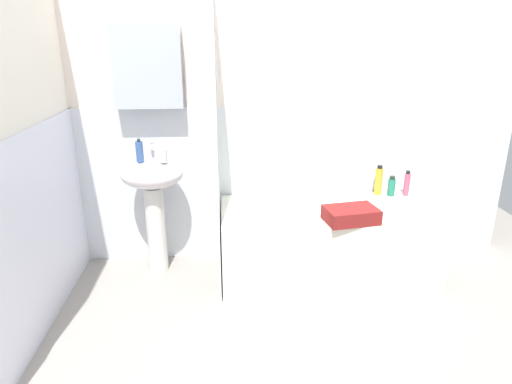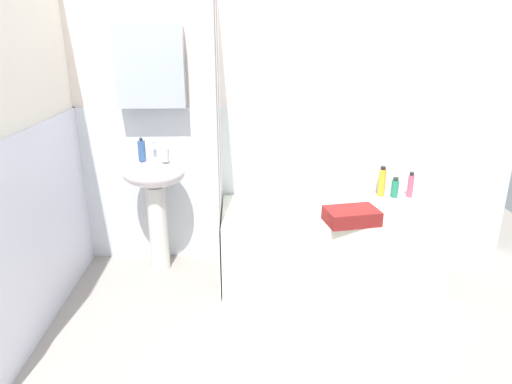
{
  "view_description": "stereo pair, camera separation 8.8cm",
  "coord_description": "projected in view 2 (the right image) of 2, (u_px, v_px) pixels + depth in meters",
  "views": [
    {
      "loc": [
        -0.44,
        -2.07,
        1.7
      ],
      "look_at": [
        -0.24,
        0.68,
        0.73
      ],
      "focal_mm": 31.51,
      "sensor_mm": 36.0,
      "label": 1
    },
    {
      "loc": [
        -0.35,
        -2.08,
        1.7
      ],
      "look_at": [
        -0.24,
        0.68,
        0.73
      ],
      "focal_mm": 31.51,
      "sensor_mm": 36.0,
      "label": 2
    }
  ],
  "objects": [
    {
      "name": "ground_plane",
      "position": [
        303.0,
        356.0,
        2.54
      ],
      "size": [
        4.8,
        5.6,
        0.04
      ],
      "primitive_type": "cube",
      "color": "gray"
    },
    {
      "name": "wall_back_tiled",
      "position": [
        277.0,
        114.0,
        3.35
      ],
      "size": [
        3.6,
        0.18,
        2.4
      ],
      "color": "silver",
      "rests_on": "ground_plane"
    },
    {
      "name": "wall_left_tiled",
      "position": [
        14.0,
        148.0,
        2.43
      ],
      "size": [
        0.07,
        1.81,
        2.4
      ],
      "color": "white",
      "rests_on": "ground_plane"
    },
    {
      "name": "sink",
      "position": [
        155.0,
        190.0,
        3.26
      ],
      "size": [
        0.44,
        0.34,
        0.86
      ],
      "color": "silver",
      "rests_on": "ground_plane"
    },
    {
      "name": "faucet",
      "position": [
        154.0,
        149.0,
        3.24
      ],
      "size": [
        0.03,
        0.12,
        0.12
      ],
      "color": "silver",
      "rests_on": "sink"
    },
    {
      "name": "soap_dispenser",
      "position": [
        142.0,
        150.0,
        3.14
      ],
      "size": [
        0.05,
        0.05,
        0.17
      ],
      "color": "#365A98",
      "rests_on": "sink"
    },
    {
      "name": "toothbrush_cup",
      "position": [
        165.0,
        155.0,
        3.14
      ],
      "size": [
        0.06,
        0.06,
        0.09
      ],
      "primitive_type": "cylinder",
      "color": "white",
      "rests_on": "sink"
    },
    {
      "name": "bathtub",
      "position": [
        328.0,
        243.0,
        3.29
      ],
      "size": [
        1.53,
        0.68,
        0.52
      ],
      "primitive_type": "cube",
      "color": "silver",
      "rests_on": "ground_plane"
    },
    {
      "name": "shower_curtain",
      "position": [
        218.0,
        145.0,
        3.01
      ],
      "size": [
        0.01,
        0.68,
        2.0
      ],
      "color": "white",
      "rests_on": "ground_plane"
    },
    {
      "name": "lotion_bottle",
      "position": [
        410.0,
        185.0,
        3.42
      ],
      "size": [
        0.04,
        0.04,
        0.2
      ],
      "color": "#CC4D6B",
      "rests_on": "bathtub"
    },
    {
      "name": "shampoo_bottle",
      "position": [
        395.0,
        188.0,
        3.43
      ],
      "size": [
        0.05,
        0.05,
        0.16
      ],
      "color": "#1E785D",
      "rests_on": "bathtub"
    },
    {
      "name": "body_wash_bottle",
      "position": [
        382.0,
        182.0,
        3.44
      ],
      "size": [
        0.05,
        0.05,
        0.23
      ],
      "color": "gold",
      "rests_on": "bathtub"
    },
    {
      "name": "towel_folded",
      "position": [
        352.0,
        216.0,
        2.96
      ],
      "size": [
        0.37,
        0.28,
        0.1
      ],
      "primitive_type": "cube",
      "rotation": [
        0.0,
        0.0,
        0.17
      ],
      "color": "maroon",
      "rests_on": "bathtub"
    }
  ]
}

